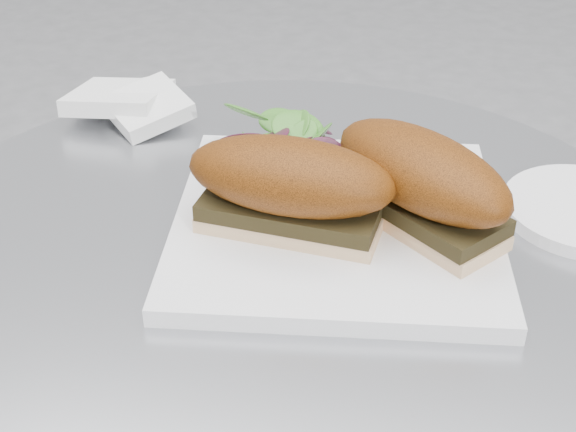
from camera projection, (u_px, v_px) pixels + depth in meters
name	position (u px, v px, depth m)	size (l,w,h in m)	color
plate	(336.00, 223.00, 0.70)	(0.28, 0.28, 0.02)	white
sandwich_left	(290.00, 185.00, 0.65)	(0.18, 0.10, 0.08)	beige
sandwich_right	(420.00, 179.00, 0.66)	(0.19, 0.18, 0.08)	beige
salad	(298.00, 140.00, 0.75)	(0.12, 0.12, 0.05)	#45882C
napkin	(134.00, 111.00, 0.88)	(0.13, 0.13, 0.02)	white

